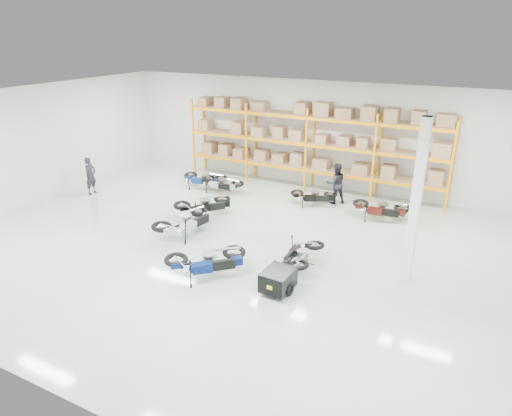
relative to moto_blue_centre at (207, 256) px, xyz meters
The scene contains 14 objects.
room 2.52m from the moto_blue_centre, 97.00° to the left, with size 18.00×18.00×18.00m.
pallet_rack 8.52m from the moto_blue_centre, 91.60° to the left, with size 11.28×0.98×3.62m.
structural_column 5.76m from the moto_blue_centre, 25.81° to the left, with size 0.25×0.25×4.50m, color white.
moto_blue_centre is the anchor object (origin of this frame).
moto_silver_left 2.92m from the moto_blue_centre, 136.94° to the left, with size 0.89×2.00×1.22m, color #B0B3B7, non-canonical shape.
moto_black_far_left 4.40m from the moto_blue_centre, 124.29° to the left, with size 0.83×1.87×1.15m, color black, non-canonical shape.
moto_touring_right 2.73m from the moto_blue_centre, 39.17° to the left, with size 0.72×1.62×0.99m, color black, non-canonical shape.
trailer 2.13m from the moto_blue_centre, ahead, with size 0.80×1.52×0.63m.
moto_back_a 7.63m from the moto_blue_centre, 124.15° to the left, with size 0.77×1.74×1.06m, color navy, non-canonical shape.
moto_back_b 7.01m from the moto_blue_centre, 118.30° to the left, with size 0.74×1.65×1.01m, color #AEB2B8, non-canonical shape.
moto_back_c 6.60m from the moto_blue_centre, 83.96° to the left, with size 0.70×1.58×0.96m, color black, non-canonical shape.
moto_back_d 7.13m from the moto_blue_centre, 61.93° to the left, with size 0.79×1.78×1.09m, color #400F0C, non-canonical shape.
person_left 8.78m from the moto_blue_centre, 156.17° to the left, with size 0.57×0.37×1.55m, color #222129.
person_back 7.28m from the moto_blue_centre, 79.26° to the left, with size 0.79×0.62×1.63m, color black.
Camera 1 is at (6.58, -11.25, 6.50)m, focal length 32.00 mm.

